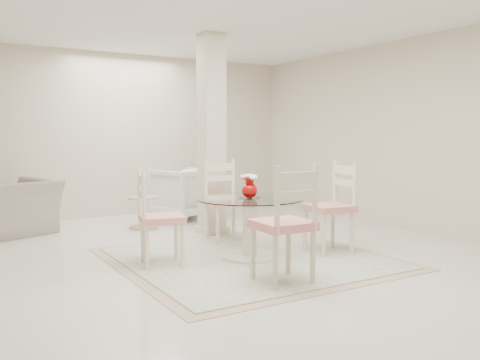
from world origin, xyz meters
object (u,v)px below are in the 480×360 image
dining_chair_east (334,200)px  dining_chair_west (155,211)px  column (212,135)px  recliner_taupe (8,208)px  red_vase (250,186)px  dining_chair_south (287,216)px  dining_chair_north (224,194)px  dining_table (249,228)px  armchair_white (185,193)px  side_table (144,214)px

dining_chair_east → dining_chair_west: bearing=-97.1°
column → recliner_taupe: 2.91m
column → red_vase: size_ratio=10.36×
dining_chair_west → dining_chair_south: (0.76, -1.24, 0.06)m
red_vase → dining_chair_east: (1.00, -0.23, -0.19)m
dining_chair_east → dining_chair_north: (-0.76, 1.23, -0.01)m
column → dining_chair_north: (-0.10, -0.51, -0.75)m
dining_table → dining_chair_north: (0.24, 1.00, 0.26)m
recliner_taupe → armchair_white: 2.67m
red_vase → dining_chair_south: 1.04m
dining_chair_south → side_table: size_ratio=2.61×
dining_chair_east → dining_chair_north: dining_chair_east is taller
dining_chair_east → red_vase: bearing=-96.8°
red_vase → dining_chair_west: 1.05m
column → dining_table: (-0.34, -1.51, -1.01)m
dining_chair_north → dining_table: bearing=-96.4°
dining_table → dining_chair_north: 1.06m
dining_chair_west → side_table: (0.66, 2.12, -0.36)m
red_vase → armchair_white: (0.58, 2.90, -0.39)m
column → red_vase: column is taller
recliner_taupe → side_table: recliner_taupe is taller
dining_chair_west → armchair_white: 3.09m
dining_chair_west → side_table: 2.25m
dining_chair_north → recliner_taupe: bearing=149.1°
dining_table → dining_chair_east: size_ratio=1.00×
dining_chair_south → side_table: 3.39m
dining_chair_south → armchair_white: bearing=-98.8°
dining_chair_east → dining_chair_south: size_ratio=0.97×
dining_chair_north → dining_chair_south: bearing=-96.2°
column → armchair_white: (0.25, 1.39, -0.94)m
side_table → dining_chair_east: bearing=-62.8°
column → dining_chair_south: size_ratio=2.25×
red_vase → dining_chair_west: dining_chair_west is taller
dining_table → dining_chair_south: bearing=-103.0°
armchair_white → recliner_taupe: bearing=-12.8°
dining_chair_north → side_table: size_ratio=2.50×
recliner_taupe → column: bearing=131.2°
recliner_taupe → dining_chair_east: bearing=114.7°
dining_chair_south → column: bearing=-99.8°
dining_table → dining_chair_west: (-0.99, 0.24, 0.23)m
column → side_table: bearing=128.2°
dining_chair_south → dining_table: bearing=-100.0°
red_vase → dining_chair_south: bearing=-103.0°
dining_chair_north → dining_chair_west: dining_chair_north is taller
red_vase → dining_chair_east: bearing=-13.2°
dining_table → dining_chair_east: 1.06m
red_vase → recliner_taupe: (-2.09, 2.80, -0.42)m
dining_table → armchair_white: armchair_white is taller
dining_chair_south → recliner_taupe: bearing=-61.0°
column → dining_chair_north: size_ratio=2.35×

